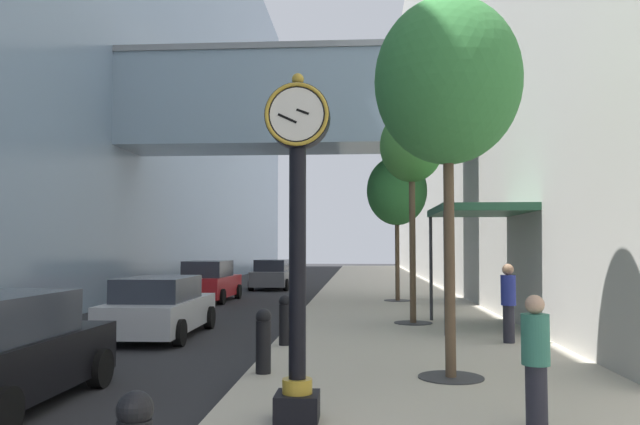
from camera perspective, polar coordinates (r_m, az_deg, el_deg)
ground_plane at (r=28.73m, az=-0.28°, el=-7.87°), size 110.00×110.00×0.00m
sidewalk_right at (r=31.66m, az=6.00°, el=-7.29°), size 6.46×80.00×0.14m
building_block_left at (r=36.28m, az=-19.99°, el=15.04°), size 23.43×80.00×27.26m
building_block_right at (r=34.59m, az=19.26°, el=15.51°), size 9.00×80.00×26.67m
street_clock at (r=7.87m, az=-2.11°, el=-1.41°), size 0.84×0.55×4.46m
bollard_third at (r=10.97m, az=-5.29°, el=-11.66°), size 0.28×0.28×1.12m
bollard_fourth at (r=13.98m, az=-3.28°, el=-9.83°), size 0.28×0.28×1.12m
street_tree_near at (r=11.03m, az=11.77°, el=11.74°), size 2.52×2.52×6.51m
street_tree_mid_near at (r=18.21m, az=8.53°, el=5.94°), size 1.86×1.86×6.23m
street_tree_mid_far at (r=25.44m, az=7.16°, el=1.98°), size 2.48×2.48×5.93m
pedestrian_walking at (r=8.12m, az=19.43°, el=-12.62°), size 0.34×0.34×1.61m
pedestrian_by_clock at (r=14.89m, az=17.12°, el=-7.82°), size 0.38×0.38×1.81m
storefront_awning at (r=17.42m, az=14.37°, el=-0.01°), size 2.40×3.60×3.30m
car_silver_near at (r=16.66m, az=-14.69°, el=-8.53°), size 2.17×4.60×1.56m
car_grey_mid at (r=34.21m, az=-4.41°, el=-5.78°), size 2.17×4.46×1.63m
car_red_far at (r=26.84m, az=-10.29°, el=-6.36°), size 2.18×4.33×1.74m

